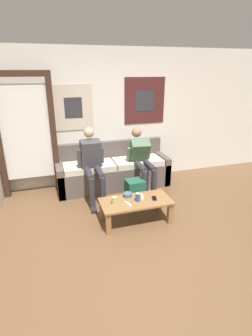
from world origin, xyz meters
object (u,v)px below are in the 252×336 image
object	(u,v)px
couch	(113,171)
coffee_table	(136,204)
game_controller_near_left	(128,204)
game_controller_near_right	(142,197)
drink_can_blue	(138,197)
person_seated_teen	(142,158)
backpack	(135,191)
person_seated_adult	(92,162)
cell_phone	(154,198)
ceramic_bowl	(128,195)
pillar_candle	(114,200)

from	to	relation	value
couch	coffee_table	world-z (taller)	couch
game_controller_near_left	game_controller_near_right	world-z (taller)	same
drink_can_blue	person_seated_teen	bearing A→B (deg)	66.70
backpack	game_controller_near_left	distance (m)	0.79
couch	person_seated_teen	world-z (taller)	person_seated_teen
couch	game_controller_near_left	size ratio (longest dim) A/B	14.44
person_seated_adult	drink_can_blue	size ratio (longest dim) A/B	10.00
backpack	coffee_table	bearing A→B (deg)	-108.53
person_seated_teen	cell_phone	size ratio (longest dim) A/B	7.65
person_seated_teen	drink_can_blue	bearing A→B (deg)	-113.30
couch	ceramic_bowl	world-z (taller)	couch
person_seated_adult	cell_phone	xyz separation A→B (m)	(0.74, -0.98, -0.32)
game_controller_near_right	cell_phone	size ratio (longest dim) A/B	0.99
backpack	cell_phone	xyz separation A→B (m)	(0.08, -0.63, 0.17)
coffee_table	backpack	distance (m)	0.65
ceramic_bowl	backpack	bearing A→B (deg)	58.08
drink_can_blue	game_controller_near_right	bearing A→B (deg)	40.08
pillar_candle	game_controller_near_right	distance (m)	0.46
pillar_candle	drink_can_blue	bearing A→B (deg)	-4.25
pillar_candle	game_controller_near_right	world-z (taller)	pillar_candle
backpack	cell_phone	distance (m)	0.66
game_controller_near_left	pillar_candle	bearing A→B (deg)	153.56
person_seated_adult	ceramic_bowl	distance (m)	0.93
coffee_table	backpack	bearing A→B (deg)	71.47
person_seated_adult	ceramic_bowl	world-z (taller)	person_seated_adult
person_seated_adult	game_controller_near_right	distance (m)	1.11
ceramic_bowl	cell_phone	bearing A→B (deg)	-26.68
couch	backpack	bearing A→B (deg)	-74.95
backpack	ceramic_bowl	world-z (taller)	ceramic_bowl
person_seated_teen	couch	bearing A→B (deg)	145.02
pillar_candle	cell_phone	size ratio (longest dim) A/B	0.79
drink_can_blue	game_controller_near_left	bearing A→B (deg)	-160.30
ceramic_bowl	person_seated_adult	bearing A→B (deg)	115.48
coffee_table	game_controller_near_right	xyz separation A→B (m)	(0.12, 0.07, 0.08)
coffee_table	cell_phone	bearing A→B (deg)	-5.41
person_seated_adult	pillar_candle	distance (m)	1.00
person_seated_teen	backpack	world-z (taller)	person_seated_teen
pillar_candle	cell_phone	xyz separation A→B (m)	(0.61, -0.03, -0.05)
backpack	cell_phone	world-z (taller)	backpack
couch	person_seated_teen	size ratio (longest dim) A/B	1.88
person_seated_teen	game_controller_near_right	distance (m)	1.06
person_seated_adult	cell_phone	distance (m)	1.27
couch	backpack	size ratio (longest dim) A/B	5.46
couch	ceramic_bowl	xyz separation A→B (m)	(-0.08, -1.20, 0.08)
couch	cell_phone	distance (m)	1.41
drink_can_blue	game_controller_near_right	size ratio (longest dim) A/B	0.84
backpack	ceramic_bowl	distance (m)	0.57
backpack	ceramic_bowl	bearing A→B (deg)	-121.92
person_seated_adult	backpack	world-z (taller)	person_seated_adult
drink_can_blue	game_controller_near_left	distance (m)	0.19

